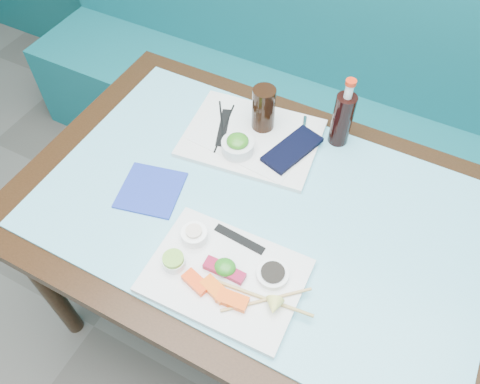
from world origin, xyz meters
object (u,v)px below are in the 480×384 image
at_px(seaweed_bowl, 238,147).
at_px(cola_bottle_body, 342,120).
at_px(sashimi_plate, 225,276).
at_px(blue_napkin, 151,190).
at_px(booth_bench, 343,120).
at_px(cola_glass, 264,109).
at_px(dining_table, 262,226).
at_px(serving_tray, 252,138).

xyz_separation_m(seaweed_bowl, cola_bottle_body, (0.25, 0.20, 0.05)).
height_order(sashimi_plate, blue_napkin, sashimi_plate).
bearing_deg(booth_bench, blue_napkin, -108.36).
bearing_deg(cola_glass, cola_bottle_body, 16.27).
bearing_deg(booth_bench, sashimi_plate, -89.50).
height_order(dining_table, serving_tray, serving_tray).
xyz_separation_m(serving_tray, blue_napkin, (-0.16, -0.31, -0.00)).
bearing_deg(seaweed_bowl, cola_bottle_body, 38.52).
height_order(serving_tray, seaweed_bowl, seaweed_bowl).
bearing_deg(serving_tray, blue_napkin, -124.82).
relative_size(seaweed_bowl, cola_glass, 0.67).
relative_size(dining_table, cola_glass, 9.65).
bearing_deg(booth_bench, serving_tray, -103.15).
distance_m(sashimi_plate, serving_tray, 0.48).
distance_m(sashimi_plate, seaweed_bowl, 0.41).
bearing_deg(dining_table, seaweed_bowl, 137.21).
bearing_deg(blue_napkin, seaweed_bowl, 56.87).
distance_m(cola_glass, blue_napkin, 0.41).
distance_m(booth_bench, dining_table, 0.89).
distance_m(sashimi_plate, cola_glass, 0.53).
height_order(booth_bench, seaweed_bowl, booth_bench).
bearing_deg(cola_glass, sashimi_plate, -74.15).
bearing_deg(seaweed_bowl, dining_table, -42.79).
bearing_deg(sashimi_plate, booth_bench, 88.69).
xyz_separation_m(dining_table, seaweed_bowl, (-0.16, 0.14, 0.13)).
bearing_deg(seaweed_bowl, blue_napkin, -123.13).
relative_size(seaweed_bowl, cola_bottle_body, 0.56).
bearing_deg(dining_table, sashimi_plate, -87.72).
bearing_deg(dining_table, cola_bottle_body, 74.96).
height_order(seaweed_bowl, cola_glass, cola_glass).
bearing_deg(cola_bottle_body, dining_table, -105.04).
xyz_separation_m(serving_tray, seaweed_bowl, (-0.01, -0.07, 0.03)).
bearing_deg(blue_napkin, sashimi_plate, -24.04).
distance_m(dining_table, seaweed_bowl, 0.25).
bearing_deg(sashimi_plate, seaweed_bowl, 111.66).
xyz_separation_m(dining_table, cola_bottle_body, (0.09, 0.34, 0.18)).
bearing_deg(cola_bottle_body, seaweed_bowl, -141.48).
bearing_deg(blue_napkin, dining_table, 16.74).
distance_m(booth_bench, cola_bottle_body, 0.69).
xyz_separation_m(booth_bench, dining_table, (0.00, -0.84, 0.29)).
xyz_separation_m(cola_glass, cola_bottle_body, (0.23, 0.07, -0.00)).
xyz_separation_m(seaweed_bowl, blue_napkin, (-0.15, -0.24, -0.03)).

